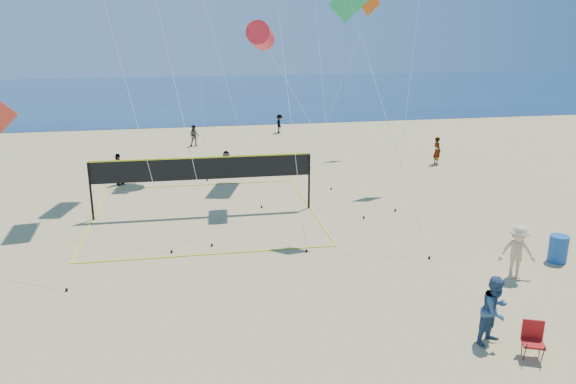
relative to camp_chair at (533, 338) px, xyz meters
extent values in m
cube|color=#10254F|center=(-5.28, 61.19, -0.54)|extent=(140.00, 50.00, 0.03)
imported|color=#2D4C71|center=(-0.61, 0.83, 0.40)|extent=(1.14, 1.05, 1.90)
imported|color=#D9B591|center=(2.29, 4.37, 0.38)|extent=(1.34, 0.99, 1.86)
imported|color=gray|center=(-11.85, 18.88, 0.30)|extent=(1.03, 0.95, 1.70)
imported|color=gray|center=(-6.06, 19.56, 0.18)|extent=(1.41, 0.64, 1.46)
imported|color=gray|center=(6.80, 19.95, 0.30)|extent=(0.47, 0.66, 1.70)
imported|color=gray|center=(-7.55, 28.28, 0.20)|extent=(0.80, 0.66, 1.50)
imported|color=gray|center=(-0.77, 32.18, 0.18)|extent=(0.54, 0.95, 1.47)
cube|color=#9F1212|center=(-0.04, -0.09, -0.12)|extent=(0.68, 0.65, 0.06)
cube|color=#9F1212|center=(0.05, 0.11, 0.17)|extent=(0.51, 0.25, 0.53)
cylinder|color=black|center=(-0.31, -0.18, -0.31)|extent=(0.13, 0.26, 0.69)
cylinder|color=black|center=(-0.16, 0.17, -0.31)|extent=(0.13, 0.26, 0.69)
cylinder|color=black|center=(0.08, -0.35, -0.31)|extent=(0.13, 0.26, 0.69)
cylinder|color=black|center=(0.23, 0.01, -0.31)|extent=(0.13, 0.26, 0.69)
cylinder|color=#174D9A|center=(4.55, 5.29, -0.06)|extent=(0.75, 0.75, 0.99)
cylinder|color=black|center=(-12.45, 13.22, 0.73)|extent=(0.10, 0.10, 2.57)
cylinder|color=black|center=(-2.81, 13.06, 0.73)|extent=(0.10, 0.10, 2.57)
cube|color=black|center=(-7.63, 13.14, 1.54)|extent=(9.64, 0.18, 0.96)
cube|color=yellow|center=(-7.63, 13.14, 2.05)|extent=(9.64, 0.19, 0.06)
cube|color=yellow|center=(-7.71, 8.32, -0.54)|extent=(9.84, 0.21, 0.02)
cube|color=yellow|center=(-7.55, 17.95, -0.54)|extent=(9.84, 0.21, 0.02)
cylinder|color=silver|center=(-10.40, 11.79, 4.99)|extent=(2.67, 6.07, 11.00)
cylinder|color=black|center=(-9.08, 8.76, -0.50)|extent=(0.08, 0.08, 0.10)
cylinder|color=silver|center=(-8.79, 13.71, 6.17)|extent=(2.48, 9.20, 13.36)
cylinder|color=black|center=(-7.56, 9.12, -0.50)|extent=(0.08, 0.08, 0.10)
cylinder|color=silver|center=(-4.06, 11.47, 4.45)|extent=(0.12, 7.25, 9.92)
cylinder|color=black|center=(-4.11, 7.85, -0.50)|extent=(0.08, 0.08, 0.10)
cylinder|color=silver|center=(-13.68, 8.05, 1.97)|extent=(2.66, 3.78, 4.96)
cylinder|color=black|center=(-12.36, 6.17, -0.50)|extent=(0.08, 0.08, 0.10)
cube|color=#23B45D|center=(-1.92, 10.39, 8.52)|extent=(1.64, 0.35, 1.65)
cylinder|color=silver|center=(-0.89, 8.38, 4.01)|extent=(2.08, 4.04, 9.03)
cylinder|color=black|center=(0.14, 6.37, -0.50)|extent=(0.08, 0.08, 0.10)
cylinder|color=silver|center=(2.28, 14.16, 4.84)|extent=(2.66, 4.74, 10.70)
cylinder|color=black|center=(0.96, 11.80, -0.50)|extent=(0.08, 0.08, 0.10)
cylinder|color=silver|center=(-6.27, 17.29, 5.49)|extent=(2.60, 7.67, 11.99)
cylinder|color=black|center=(-4.98, 13.47, -0.50)|extent=(0.08, 0.08, 0.10)
cylinder|color=silver|center=(-0.64, 19.60, 5.05)|extent=(0.67, 7.56, 11.12)
cylinder|color=black|center=(-0.97, 15.82, -0.50)|extent=(0.08, 0.08, 0.10)
cylinder|color=silver|center=(-7.34, 20.09, 6.15)|extent=(0.26, 2.72, 13.30)
cylinder|color=black|center=(-7.21, 18.74, -0.50)|extent=(0.08, 0.08, 0.10)
cube|color=#F85B11|center=(3.66, 24.21, 8.87)|extent=(1.37, 0.30, 1.37)
cylinder|color=silver|center=(1.31, 22.29, 4.18)|extent=(4.72, 3.86, 9.38)
cylinder|color=black|center=(-1.05, 20.37, -0.50)|extent=(0.08, 0.08, 0.10)
cylinder|color=#FF262F|center=(-4.15, 18.68, 7.11)|extent=(1.90, 3.09, 1.57)
cylinder|color=silver|center=(-2.46, 14.90, 3.31)|extent=(3.39, 7.56, 7.63)
cylinder|color=black|center=(-0.77, 11.13, -0.50)|extent=(0.08, 0.08, 0.10)
camera|label=1|loc=(-8.51, -11.18, 7.59)|focal=35.00mm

